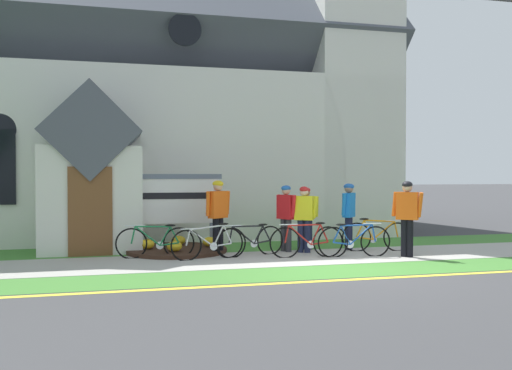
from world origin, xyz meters
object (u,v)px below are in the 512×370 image
at_px(bicycle_orange, 377,236).
at_px(bicycle_red, 156,242).
at_px(bicycle_white, 210,243).
at_px(cyclist_in_green_jersey, 349,211).
at_px(cyclist_in_yellow_jersey, 304,214).
at_px(cyclist_in_red_jersey, 286,213).
at_px(roadside_conifer, 330,107).
at_px(cyclist_in_blue_jersey, 306,213).
at_px(church_sign, 176,201).
at_px(bicycle_black, 307,241).
at_px(cyclist_in_white_jersey, 218,211).
at_px(bicycle_yellow, 354,241).
at_px(cyclist_in_orange_jersey, 407,212).
at_px(bicycle_blue, 250,240).

bearing_deg(bicycle_orange, bicycle_red, 177.73).
xyz_separation_m(bicycle_white, cyclist_in_green_jersey, (3.67, 0.66, 0.62)).
distance_m(cyclist_in_yellow_jersey, cyclist_in_red_jersey, 0.46).
relative_size(bicycle_white, roadside_conifer, 0.26).
bearing_deg(bicycle_orange, cyclist_in_blue_jersey, 154.52).
height_order(church_sign, cyclist_in_blue_jersey, church_sign).
distance_m(bicycle_red, cyclist_in_yellow_jersey, 3.61).
bearing_deg(bicycle_red, bicycle_white, -22.07).
distance_m(bicycle_black, cyclist_in_blue_jersey, 1.45).
bearing_deg(bicycle_red, cyclist_in_blue_jersey, 8.13).
xyz_separation_m(cyclist_in_white_jersey, roadside_conifer, (6.04, 7.97, 3.57)).
distance_m(bicycle_white, bicycle_yellow, 3.34).
bearing_deg(bicycle_yellow, roadside_conifer, 71.53).
xyz_separation_m(cyclist_in_orange_jersey, roadside_conifer, (1.86, 9.41, 3.58)).
height_order(cyclist_in_yellow_jersey, cyclist_in_green_jersey, cyclist_in_green_jersey).
relative_size(bicycle_yellow, cyclist_in_orange_jersey, 0.99).
height_order(church_sign, bicycle_yellow, church_sign).
xyz_separation_m(church_sign, bicycle_orange, (4.86, -1.29, -0.88)).
bearing_deg(roadside_conifer, cyclist_in_orange_jersey, -101.17).
distance_m(cyclist_in_white_jersey, cyclist_in_red_jersey, 1.72).
height_order(bicycle_orange, cyclist_in_orange_jersey, cyclist_in_orange_jersey).
xyz_separation_m(cyclist_in_yellow_jersey, roadside_conifer, (3.95, 8.18, 3.68)).
bearing_deg(cyclist_in_orange_jersey, cyclist_in_white_jersey, 161.02).
relative_size(bicycle_black, cyclist_in_orange_jersey, 0.99).
bearing_deg(bicycle_blue, cyclist_in_blue_jersey, 24.53).
distance_m(cyclist_in_green_jersey, cyclist_in_orange_jersey, 1.66).
xyz_separation_m(bicycle_red, cyclist_in_yellow_jersey, (3.57, -0.04, 0.57)).
bearing_deg(bicycle_red, bicycle_orange, -2.27).
xyz_separation_m(cyclist_in_white_jersey, cyclist_in_red_jersey, (1.71, 0.06, -0.09)).
relative_size(cyclist_in_white_jersey, cyclist_in_orange_jersey, 1.01).
bearing_deg(cyclist_in_yellow_jersey, bicycle_black, -103.39).
height_order(bicycle_yellow, cyclist_in_yellow_jersey, cyclist_in_yellow_jersey).
distance_m(church_sign, bicycle_blue, 2.25).
bearing_deg(bicycle_blue, bicycle_black, -23.42).
distance_m(bicycle_red, bicycle_orange, 5.43).
xyz_separation_m(cyclist_in_blue_jersey, cyclist_in_green_jersey, (1.02, -0.36, 0.07)).
relative_size(bicycle_orange, cyclist_in_orange_jersey, 1.00).
distance_m(bicycle_yellow, cyclist_in_orange_jersey, 1.39).
height_order(bicycle_white, cyclist_in_orange_jersey, cyclist_in_orange_jersey).
height_order(cyclist_in_green_jersey, roadside_conifer, roadside_conifer).
distance_m(bicycle_black, bicycle_red, 3.48).
xyz_separation_m(bicycle_white, cyclist_in_white_jersey, (0.31, 0.66, 0.68)).
distance_m(bicycle_orange, cyclist_in_yellow_jersey, 1.95).
height_order(cyclist_in_white_jersey, cyclist_in_blue_jersey, cyclist_in_white_jersey).
height_order(bicycle_black, cyclist_in_orange_jersey, cyclist_in_orange_jersey).
height_order(bicycle_red, cyclist_in_blue_jersey, cyclist_in_blue_jersey).
xyz_separation_m(bicycle_black, bicycle_blue, (-1.22, 0.53, -0.01)).
relative_size(bicycle_orange, cyclist_in_white_jersey, 0.99).
bearing_deg(cyclist_in_blue_jersey, bicycle_orange, -25.48).
xyz_separation_m(church_sign, cyclist_in_red_jersey, (2.63, -0.84, -0.30)).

